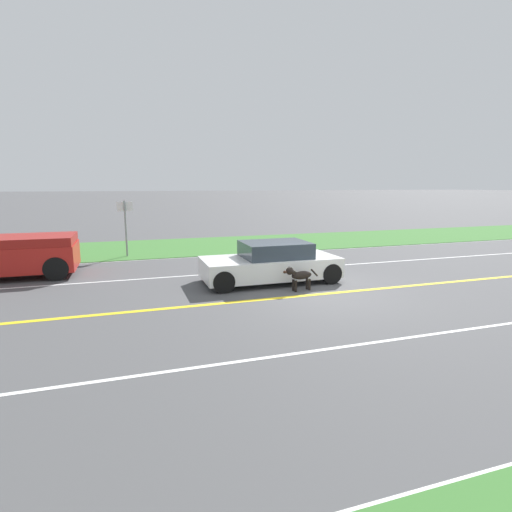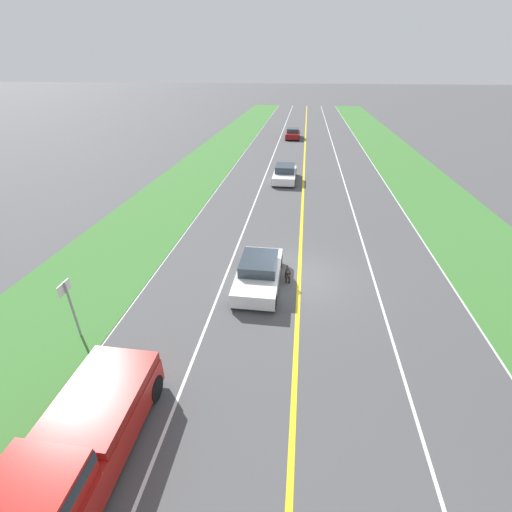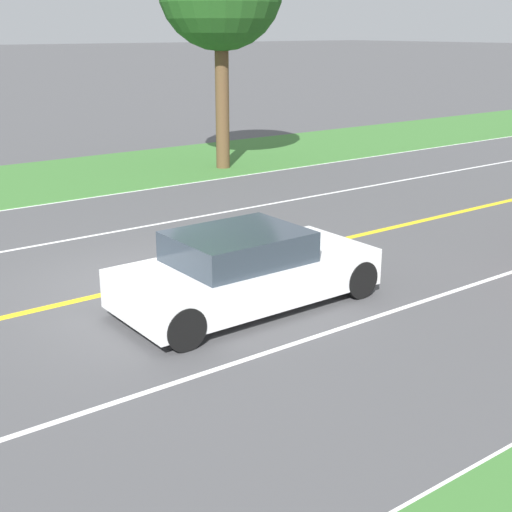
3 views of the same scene
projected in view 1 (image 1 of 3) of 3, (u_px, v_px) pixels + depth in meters
name	position (u px, v px, depth m)	size (l,w,h in m)	color
ground_plane	(321.00, 294.00, 11.30)	(400.00, 400.00, 0.00)	#4C4C4F
centre_divider_line	(321.00, 294.00, 11.30)	(0.18, 160.00, 0.01)	yellow
lane_edge_line_right	(248.00, 254.00, 17.85)	(0.14, 160.00, 0.01)	white
lane_dash_same_dir	(276.00, 270.00, 14.58)	(0.10, 160.00, 0.01)	white
lane_dash_oncoming	(401.00, 339.00, 8.03)	(0.10, 160.00, 0.01)	white
grass_verge_right	(232.00, 244.00, 20.66)	(6.00, 160.00, 0.03)	#3D7533
ego_car	(271.00, 263.00, 12.68)	(1.93, 4.29, 1.28)	white
dog	(299.00, 275.00, 11.59)	(0.31, 1.16, 0.75)	black
street_sign	(125.00, 221.00, 16.95)	(0.11, 0.64, 2.41)	gray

